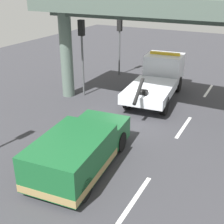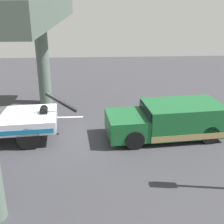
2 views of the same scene
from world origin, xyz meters
The scene contains 5 objects.
ground_plane centered at (0.00, 0.00, -0.05)m, with size 60.00×40.00×0.10m, color #38383D.
lane_stripe_west centered at (-6.00, -2.62, 0.00)m, with size 2.60×0.16×0.01m, color silver.
lane_stripe_mid centered at (0.00, -2.62, 0.00)m, with size 2.60×0.16×0.01m, color silver.
towed_van_green centered at (-5.38, -0.01, 0.78)m, with size 5.38×2.66×1.58m.
overpass_structure centered at (1.04, 0.00, 5.16)m, with size 3.60×12.11×5.99m.
Camera 2 is at (-2.03, 12.18, 6.02)m, focal length 46.92 mm.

